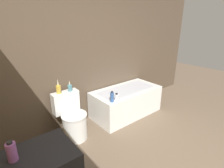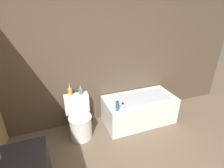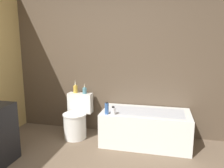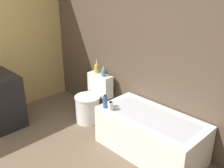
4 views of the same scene
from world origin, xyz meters
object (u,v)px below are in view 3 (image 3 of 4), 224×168
toilet (77,119)px  shampoo_bottle_tall (107,109)px  bathtub (145,127)px  shampoo_bottle_short (113,111)px  vase_gold (75,88)px  vase_silver (85,90)px

toilet → shampoo_bottle_tall: size_ratio=3.83×
shampoo_bottle_tall → bathtub: bearing=24.2°
toilet → shampoo_bottle_short: (0.72, -0.27, 0.29)m
vase_gold → vase_silver: 0.19m
shampoo_bottle_tall → shampoo_bottle_short: (0.10, 0.00, -0.03)m
shampoo_bottle_short → vase_silver: bearing=144.0°
vase_gold → shampoo_bottle_tall: vase_gold is taller
toilet → shampoo_bottle_tall: 0.75m
toilet → shampoo_bottle_short: toilet is taller
shampoo_bottle_tall → shampoo_bottle_short: 0.11m
vase_silver → shampoo_bottle_tall: bearing=-41.1°
bathtub → vase_gold: 1.42m
toilet → bathtub: bearing=-0.6°
vase_gold → bathtub: bearing=-9.8°
toilet → vase_silver: vase_silver is taller
toilet → vase_silver: 0.53m
toilet → vase_silver: size_ratio=3.88×
bathtub → toilet: toilet is taller
bathtub → vase_gold: bearing=170.2°
bathtub → shampoo_bottle_short: (-0.48, -0.26, 0.33)m
shampoo_bottle_short → bathtub: bearing=28.2°
bathtub → shampoo_bottle_tall: shampoo_bottle_tall is taller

